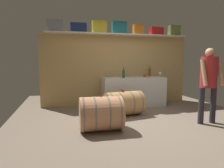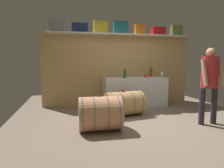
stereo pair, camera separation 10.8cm
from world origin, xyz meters
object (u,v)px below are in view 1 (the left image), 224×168
at_px(toolcase_grey, 55,26).
at_px(wine_glass, 160,73).
at_px(wine_barrel_near, 124,103).
at_px(wine_bottle_amber, 149,72).
at_px(toolcase_navy, 78,28).
at_px(toolcase_olive, 174,31).
at_px(winemaker_pouring, 209,78).
at_px(toolcase_orange, 138,30).
at_px(toolcase_teal, 119,28).
at_px(wine_bottle_green, 124,73).
at_px(tasting_cup, 122,90).
at_px(work_cabinet, 133,92).
at_px(toolcase_yellow, 99,27).
at_px(toolcase_red, 156,31).
at_px(wine_barrel_far, 101,114).
at_px(red_funnel, 144,75).

height_order(toolcase_grey, wine_glass, toolcase_grey).
bearing_deg(wine_barrel_near, wine_bottle_amber, 33.57).
xyz_separation_m(toolcase_navy, toolcase_olive, (2.94, 0.00, 0.03)).
relative_size(wine_bottle_amber, winemaker_pouring, 0.21).
xyz_separation_m(toolcase_orange, winemaker_pouring, (0.70, -2.20, -1.27)).
height_order(toolcase_teal, winemaker_pouring, toolcase_teal).
xyz_separation_m(toolcase_grey, toolcase_orange, (2.36, 0.00, -0.01)).
bearing_deg(toolcase_olive, toolcase_orange, -179.54).
height_order(toolcase_navy, wine_bottle_green, toolcase_navy).
height_order(toolcase_grey, tasting_cup, toolcase_grey).
relative_size(toolcase_navy, work_cabinet, 0.24).
distance_m(toolcase_grey, toolcase_olive, 3.55).
bearing_deg(toolcase_orange, toolcase_olive, 0.70).
relative_size(work_cabinet, wine_glass, 11.19).
bearing_deg(wine_glass, toolcase_yellow, 164.41).
distance_m(work_cabinet, wine_glass, 0.94).
xyz_separation_m(toolcase_grey, work_cabinet, (2.13, -0.24, -1.81)).
bearing_deg(toolcase_teal, wine_barrel_near, -98.39).
bearing_deg(wine_glass, toolcase_teal, 156.83).
bearing_deg(toolcase_olive, toolcase_red, -179.54).
xyz_separation_m(wine_glass, wine_barrel_near, (-1.31, -0.71, -0.66)).
height_order(toolcase_orange, tasting_cup, toolcase_orange).
distance_m(toolcase_grey, wine_barrel_near, 2.75).
relative_size(work_cabinet, winemaker_pouring, 1.15).
bearing_deg(tasting_cup, winemaker_pouring, -33.57).
bearing_deg(wine_bottle_amber, toolcase_orange, 169.25).
bearing_deg(wine_bottle_green, wine_barrel_far, -120.10).
relative_size(toolcase_navy, wine_barrel_near, 0.45).
bearing_deg(toolcase_navy, toolcase_olive, -0.87).
xyz_separation_m(toolcase_orange, wine_glass, (0.51, -0.47, -1.27)).
bearing_deg(toolcase_teal, toolcase_grey, -177.85).
xyz_separation_m(work_cabinet, wine_glass, (0.74, -0.22, 0.53)).
bearing_deg(toolcase_yellow, winemaker_pouring, -53.42).
bearing_deg(toolcase_teal, wine_bottle_amber, -1.99).
xyz_separation_m(toolcase_navy, wine_barrel_near, (0.95, -1.17, -1.92)).
height_order(toolcase_red, wine_barrel_near, toolcase_red).
height_order(toolcase_red, wine_bottle_green, toolcase_red).
distance_m(toolcase_navy, wine_barrel_near, 2.44).
distance_m(toolcase_grey, work_cabinet, 2.81).
height_order(work_cabinet, wine_bottle_amber, wine_bottle_amber).
xyz_separation_m(red_funnel, tasting_cup, (-0.93, -0.84, -0.29)).
height_order(toolcase_grey, wine_barrel_near, toolcase_grey).
distance_m(toolcase_grey, red_funnel, 2.80).
bearing_deg(toolcase_yellow, toolcase_teal, -3.74).
relative_size(wine_bottle_amber, wine_barrel_far, 0.40).
distance_m(wine_bottle_amber, tasting_cup, 1.68).
bearing_deg(wine_barrel_far, toolcase_orange, 55.82).
bearing_deg(wine_barrel_near, wine_bottle_green, 63.08).
bearing_deg(tasting_cup, toolcase_yellow, 105.25).
xyz_separation_m(wine_bottle_green, red_funnel, (0.66, 0.09, -0.07)).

